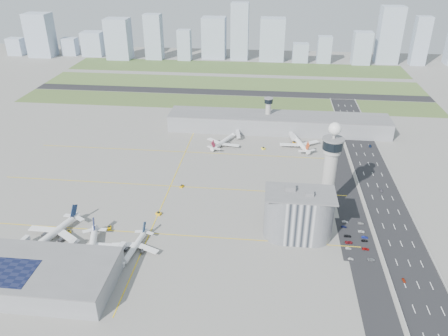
# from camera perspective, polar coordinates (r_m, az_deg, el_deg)

# --- Properties ---
(ground) EXTENTS (1000.00, 1000.00, 0.00)m
(ground) POSITION_cam_1_polar(r_m,az_deg,el_deg) (298.86, -0.73, -5.64)
(ground) COLOR gray
(grass_strip_0) EXTENTS (480.00, 50.00, 0.08)m
(grass_strip_0) POSITION_cam_1_polar(r_m,az_deg,el_deg) (503.24, 0.09, 8.58)
(grass_strip_0) COLOR #415327
(grass_strip_0) RESTS_ON ground
(grass_strip_1) EXTENTS (480.00, 60.00, 0.08)m
(grass_strip_1) POSITION_cam_1_polar(r_m,az_deg,el_deg) (574.33, 0.91, 11.00)
(grass_strip_1) COLOR #4F6F34
(grass_strip_1) RESTS_ON ground
(grass_strip_2) EXTENTS (480.00, 70.00, 0.08)m
(grass_strip_2) POSITION_cam_1_polar(r_m,az_deg,el_deg) (651.13, 1.59, 12.99)
(grass_strip_2) COLOR #3D5829
(grass_strip_2) RESTS_ON ground
(runway) EXTENTS (480.00, 22.00, 0.10)m
(runway) POSITION_cam_1_polar(r_m,az_deg,el_deg) (538.17, 0.52, 9.85)
(runway) COLOR black
(runway) RESTS_ON ground
(highway) EXTENTS (28.00, 500.00, 0.10)m
(highway) POSITION_cam_1_polar(r_m,az_deg,el_deg) (308.88, 21.11, -6.53)
(highway) COLOR black
(highway) RESTS_ON ground
(barrier_left) EXTENTS (0.60, 500.00, 1.20)m
(barrier_left) POSITION_cam_1_polar(r_m,az_deg,el_deg) (305.07, 18.58, -6.39)
(barrier_left) COLOR #9E9E99
(barrier_left) RESTS_ON ground
(barrier_right) EXTENTS (0.60, 500.00, 1.20)m
(barrier_right) POSITION_cam_1_polar(r_m,az_deg,el_deg) (312.69, 23.61, -6.49)
(barrier_right) COLOR #9E9E99
(barrier_right) RESTS_ON ground
(landside_road) EXTENTS (18.00, 260.00, 0.08)m
(landside_road) POSITION_cam_1_polar(r_m,az_deg,el_deg) (294.90, 16.81, -7.50)
(landside_road) COLOR black
(landside_road) RESTS_ON ground
(parking_lot) EXTENTS (20.00, 44.00, 0.10)m
(parking_lot) POSITION_cam_1_polar(r_m,az_deg,el_deg) (284.88, 16.78, -8.86)
(parking_lot) COLOR black
(parking_lot) RESTS_ON ground
(taxiway_line_h_0) EXTENTS (260.00, 0.60, 0.01)m
(taxiway_line_h_0) POSITION_cam_1_polar(r_m,az_deg,el_deg) (281.77, -9.67, -8.40)
(taxiway_line_h_0) COLOR yellow
(taxiway_line_h_0) RESTS_ON ground
(taxiway_line_h_1) EXTENTS (260.00, 0.60, 0.01)m
(taxiway_line_h_1) POSITION_cam_1_polar(r_m,az_deg,el_deg) (330.42, -7.01, -2.36)
(taxiway_line_h_1) COLOR yellow
(taxiway_line_h_1) RESTS_ON ground
(taxiway_line_h_2) EXTENTS (260.00, 0.60, 0.01)m
(taxiway_line_h_2) POSITION_cam_1_polar(r_m,az_deg,el_deg) (382.31, -5.07, 2.10)
(taxiway_line_h_2) COLOR yellow
(taxiway_line_h_2) RESTS_ON ground
(taxiway_line_v) EXTENTS (0.60, 260.00, 0.01)m
(taxiway_line_v) POSITION_cam_1_polar(r_m,az_deg,el_deg) (330.42, -7.01, -2.36)
(taxiway_line_v) COLOR yellow
(taxiway_line_v) RESTS_ON ground
(control_tower) EXTENTS (14.00, 14.00, 64.50)m
(control_tower) POSITION_cam_1_polar(r_m,az_deg,el_deg) (289.55, 13.71, 0.34)
(control_tower) COLOR #ADAAA5
(control_tower) RESTS_ON ground
(secondary_tower) EXTENTS (8.60, 8.60, 31.90)m
(secondary_tower) POSITION_cam_1_polar(r_m,az_deg,el_deg) (423.70, 5.78, 7.42)
(secondary_tower) COLOR #ADAAA5
(secondary_tower) RESTS_ON ground
(admin_building) EXTENTS (42.00, 24.00, 33.50)m
(admin_building) POSITION_cam_1_polar(r_m,az_deg,el_deg) (271.28, 9.71, -6.04)
(admin_building) COLOR #B2B2B7
(admin_building) RESTS_ON ground
(terminal_pier) EXTENTS (210.00, 32.00, 15.80)m
(terminal_pier) POSITION_cam_1_polar(r_m,az_deg,el_deg) (425.78, 7.06, 5.88)
(terminal_pier) COLOR gray
(terminal_pier) RESTS_ON ground
(near_terminal) EXTENTS (84.00, 42.00, 13.00)m
(near_terminal) POSITION_cam_1_polar(r_m,az_deg,el_deg) (257.82, -23.50, -12.77)
(near_terminal) COLOR gray
(near_terminal) RESTS_ON ground
(airplane_near_a) EXTENTS (50.00, 54.37, 12.57)m
(airplane_near_a) POSITION_cam_1_polar(r_m,az_deg,el_deg) (289.74, -21.49, -7.54)
(airplane_near_a) COLOR white
(airplane_near_a) RESTS_ON ground
(airplane_near_b) EXTENTS (47.02, 51.45, 12.06)m
(airplane_near_b) POSITION_cam_1_polar(r_m,az_deg,el_deg) (269.60, -16.95, -9.63)
(airplane_near_b) COLOR white
(airplane_near_b) RESTS_ON ground
(airplane_near_c) EXTENTS (34.49, 39.11, 9.96)m
(airplane_near_c) POSITION_cam_1_polar(r_m,az_deg,el_deg) (265.87, -11.66, -9.75)
(airplane_near_c) COLOR white
(airplane_near_c) RESTS_ON ground
(airplane_far_a) EXTENTS (45.74, 48.63, 10.80)m
(airplane_far_a) POSITION_cam_1_polar(r_m,az_deg,el_deg) (392.34, -0.10, 3.77)
(airplane_far_a) COLOR white
(airplane_far_a) RESTS_ON ground
(airplane_far_b) EXTENTS (48.44, 52.67, 12.17)m
(airplane_far_b) POSITION_cam_1_polar(r_m,az_deg,el_deg) (395.72, 9.83, 3.67)
(airplane_far_b) COLOR white
(airplane_far_b) RESTS_ON ground
(jet_bridge_near_0) EXTENTS (5.39, 14.31, 5.70)m
(jet_bridge_near_0) POSITION_cam_1_polar(r_m,az_deg,el_deg) (285.65, -25.87, -9.92)
(jet_bridge_near_0) COLOR silver
(jet_bridge_near_0) RESTS_ON ground
(jet_bridge_near_1) EXTENTS (5.39, 14.31, 5.70)m
(jet_bridge_near_1) POSITION_cam_1_polar(r_m,az_deg,el_deg) (271.77, -20.37, -10.76)
(jet_bridge_near_1) COLOR silver
(jet_bridge_near_1) RESTS_ON ground
(jet_bridge_near_2) EXTENTS (5.39, 14.31, 5.70)m
(jet_bridge_near_2) POSITION_cam_1_polar(r_m,az_deg,el_deg) (260.62, -14.31, -11.56)
(jet_bridge_near_2) COLOR silver
(jet_bridge_near_2) RESTS_ON ground
(jet_bridge_far_0) EXTENTS (5.39, 14.31, 5.70)m
(jet_bridge_far_0) POSITION_cam_1_polar(r_m,az_deg,el_deg) (413.79, 1.74, 4.67)
(jet_bridge_far_0) COLOR silver
(jet_bridge_far_0) RESTS_ON ground
(jet_bridge_far_1) EXTENTS (5.39, 14.31, 5.70)m
(jet_bridge_far_1) POSITION_cam_1_polar(r_m,az_deg,el_deg) (413.31, 8.68, 4.33)
(jet_bridge_far_1) COLOR silver
(jet_bridge_far_1) RESTS_ON ground
(tug_0) EXTENTS (3.28, 3.28, 1.60)m
(tug_0) POSITION_cam_1_polar(r_m,az_deg,el_deg) (294.92, -19.59, -7.80)
(tug_0) COLOR yellow
(tug_0) RESTS_ON ground
(tug_1) EXTENTS (2.83, 3.57, 1.84)m
(tug_1) POSITION_cam_1_polar(r_m,az_deg,el_deg) (290.68, -14.75, -7.53)
(tug_1) COLOR #FEBB00
(tug_1) RESTS_ON ground
(tug_2) EXTENTS (4.18, 3.58, 2.05)m
(tug_2) POSITION_cam_1_polar(r_m,az_deg,el_deg) (297.90, -8.55, -5.88)
(tug_2) COLOR gold
(tug_2) RESTS_ON ground
(tug_3) EXTENTS (2.78, 3.52, 1.82)m
(tug_3) POSITION_cam_1_polar(r_m,az_deg,el_deg) (327.66, -5.54, -2.36)
(tug_3) COLOR #D19200
(tug_3) RESTS_ON ground
(tug_4) EXTENTS (3.91, 4.08, 1.96)m
(tug_4) POSITION_cam_1_polar(r_m,az_deg,el_deg) (387.18, 5.17, 2.59)
(tug_4) COLOR yellow
(tug_4) RESTS_ON ground
(tug_5) EXTENTS (3.46, 4.16, 2.07)m
(tug_5) POSITION_cam_1_polar(r_m,az_deg,el_deg) (400.77, 9.17, 3.25)
(tug_5) COLOR orange
(tug_5) RESTS_ON ground
(car_lot_0) EXTENTS (3.36, 1.74, 1.09)m
(car_lot_0) POSITION_cam_1_polar(r_m,az_deg,el_deg) (267.61, 16.23, -11.31)
(car_lot_0) COLOR white
(car_lot_0) RESTS_ON ground
(car_lot_1) EXTENTS (3.48, 1.37, 1.13)m
(car_lot_1) POSITION_cam_1_polar(r_m,az_deg,el_deg) (275.17, 15.95, -10.04)
(car_lot_1) COLOR #A2A2A2
(car_lot_1) RESTS_ON ground
(car_lot_2) EXTENTS (4.79, 2.44, 1.30)m
(car_lot_2) POSITION_cam_1_polar(r_m,az_deg,el_deg) (279.88, 15.98, -9.31)
(car_lot_2) COLOR maroon
(car_lot_2) RESTS_ON ground
(car_lot_3) EXTENTS (4.53, 2.05, 1.29)m
(car_lot_3) POSITION_cam_1_polar(r_m,az_deg,el_deg) (285.08, 15.85, -8.54)
(car_lot_3) COLOR black
(car_lot_3) RESTS_ON ground
(car_lot_4) EXTENTS (3.70, 1.89, 1.20)m
(car_lot_4) POSITION_cam_1_polar(r_m,az_deg,el_deg) (293.02, 15.39, -7.39)
(car_lot_4) COLOR #141A4C
(car_lot_4) RESTS_ON ground
(car_lot_5) EXTENTS (3.64, 1.38, 1.19)m
(car_lot_5) POSITION_cam_1_polar(r_m,az_deg,el_deg) (297.89, 15.50, -6.78)
(car_lot_5) COLOR #B9B9BC
(car_lot_5) RESTS_ON ground
(car_lot_6) EXTENTS (4.16, 2.12, 1.13)m
(car_lot_6) POSITION_cam_1_polar(r_m,az_deg,el_deg) (270.42, 18.67, -11.26)
(car_lot_6) COLOR gray
(car_lot_6) RESTS_ON ground
(car_lot_7) EXTENTS (4.34, 1.88, 1.24)m
(car_lot_7) POSITION_cam_1_polar(r_m,az_deg,el_deg) (277.51, 18.01, -10.01)
(car_lot_7) COLOR #940B0B
(car_lot_7) RESTS_ON ground
(car_lot_8) EXTENTS (3.86, 1.57, 1.31)m
(car_lot_8) POSITION_cam_1_polar(r_m,az_deg,el_deg) (284.08, 17.88, -9.01)
(car_lot_8) COLOR black
(car_lot_8) RESTS_ON ground
(car_lot_9) EXTENTS (3.95, 1.41, 1.30)m
(car_lot_9) POSITION_cam_1_polar(r_m,az_deg,el_deg) (287.01, 17.90, -8.60)
(car_lot_9) COLOR navy
(car_lot_9) RESTS_ON ground
(car_lot_10) EXTENTS (4.09, 1.99, 1.12)m
(car_lot_10) POSITION_cam_1_polar(r_m,az_deg,el_deg) (291.79, 17.50, -7.90)
(car_lot_10) COLOR white
(car_lot_10) RESTS_ON ground
(car_lot_11) EXTENTS (4.00, 1.71, 1.15)m
(car_lot_11) POSITION_cam_1_polar(r_m,az_deg,el_deg) (299.33, 17.46, -6.91)
(car_lot_11) COLOR #A1A1A1
(car_lot_11) RESTS_ON ground
(car_hw_0) EXTENTS (1.73, 3.52, 1.15)m
(car_hw_0) POSITION_cam_1_polar(r_m,az_deg,el_deg) (262.30, 22.43, -13.41)
(car_hw_0) COLOR maroon
(car_hw_0) RESTS_ON ground
(car_hw_1) EXTENTS (1.45, 3.94, 1.29)m
(car_hw_1) POSITION_cam_1_polar(r_m,az_deg,el_deg) (341.40, 19.84, -2.77)
(car_hw_1) COLOR #2A292F
(car_hw_1) RESTS_ON ground
(car_hw_2) EXTENTS (2.63, 4.92, 1.31)m
(car_hw_2) POSITION_cam_1_polar(r_m,az_deg,el_deg) (411.99, 18.54, 2.75)
(car_hw_2) COLOR #152448
(car_hw_2) RESTS_ON ground
(car_hw_4) EXTENTS (1.79, 3.90, 1.30)m
(car_hw_4) POSITION_cam_1_polar(r_m,az_deg,el_deg) (463.73, 15.36, 5.97)
(car_hw_4) COLOR gray
(car_hw_4) RESTS_ON ground
(skyline_bldg_0) EXTENTS (24.05, 19.24, 26.50)m
(skyline_bldg_0) POSITION_cam_1_polar(r_m,az_deg,el_deg) (799.00, -25.50, 14.14)
(skyline_bldg_0) COLOR #9EADC1
(skyline_bldg_0) RESTS_ON ground
(skyline_bldg_1) EXTENTS (37.63, 30.10, 65.60)m
(skyline_bldg_1) POSITION_cam_1_polar(r_m,az_deg,el_deg) (769.13, -22.87, 15.71)
(skyline_bldg_1) COLOR #9EADC1
(skyline_bldg_1) RESTS_ON ground
(skyline_bldg_2) EXTENTS (22.81, 18.25, 26.79)m
(skyline_bldg_2) POSITION_cam_1_polar(r_m,az_deg,el_deg) (765.85, -19.45, 14.74)
(skyline_bldg_2) COLOR #9EADC1
(skyline_bldg_2) RESTS_ON ground
(skyline_bldg_3) EXTENTS (32.30, 25.84, 36.93)m
(skyline_bldg_3) POSITION_cam_1_polar(r_m,az_deg,el_deg) (750.48, -16.70, 15.29)
(skyline_bldg_3) COLOR #9EADC1
(skyline_bldg_3) RESTS_ON ground
(skyline_bldg_4) EXTENTS (35.81, 28.65, 60.36)m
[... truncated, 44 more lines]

